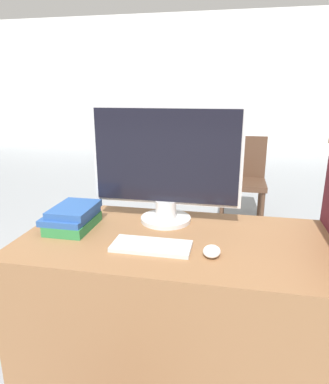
% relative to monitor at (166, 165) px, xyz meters
% --- Properties ---
extents(wall_back, '(12.00, 0.06, 2.80)m').
position_rel_monitor_xyz_m(wall_back, '(0.07, 6.03, 0.42)').
color(wall_back, white).
rests_on(wall_back, ground_plane).
extents(desk, '(1.26, 0.66, 0.72)m').
position_rel_monitor_xyz_m(desk, '(0.07, -0.18, -0.62)').
color(desk, '#8C603D').
rests_on(desk, ground_plane).
extents(monitor, '(0.67, 0.23, 0.52)m').
position_rel_monitor_xyz_m(monitor, '(0.00, 0.00, 0.00)').
color(monitor, silver).
rests_on(monitor, desk).
extents(keyboard, '(0.30, 0.14, 0.02)m').
position_rel_monitor_xyz_m(keyboard, '(0.00, -0.29, -0.26)').
color(keyboard, silver).
rests_on(keyboard, desk).
extents(mouse, '(0.06, 0.09, 0.03)m').
position_rel_monitor_xyz_m(mouse, '(0.23, -0.31, -0.25)').
color(mouse, white).
rests_on(mouse, desk).
extents(book_stack, '(0.19, 0.25, 0.10)m').
position_rel_monitor_xyz_m(book_stack, '(-0.38, -0.16, -0.22)').
color(book_stack, '#2D7F42').
rests_on(book_stack, desk).
extents(far_chair, '(0.44, 0.44, 0.86)m').
position_rel_monitor_xyz_m(far_chair, '(0.40, 1.98, -0.50)').
color(far_chair, '#4C3323').
rests_on(far_chair, ground_plane).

